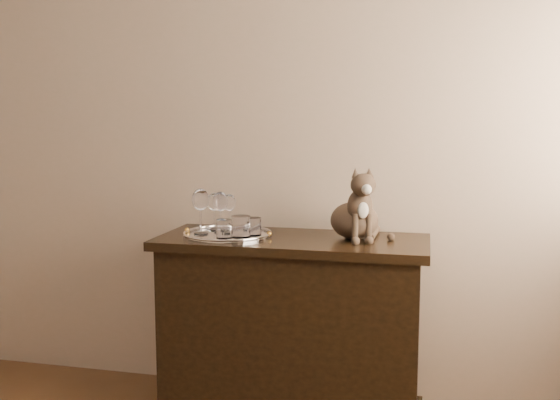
% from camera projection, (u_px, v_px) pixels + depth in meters
% --- Properties ---
extents(wall_back, '(4.00, 0.10, 2.70)m').
position_uv_depth(wall_back, '(189.00, 124.00, 3.15)').
color(wall_back, '#BFA98F').
rests_on(wall_back, ground).
extents(sideboard, '(1.20, 0.50, 0.85)m').
position_uv_depth(sideboard, '(292.00, 330.00, 2.83)').
color(sideboard, black).
rests_on(sideboard, ground).
extents(tray, '(0.40, 0.40, 0.01)m').
position_uv_depth(tray, '(228.00, 235.00, 2.82)').
color(tray, silver).
rests_on(tray, sideboard).
extents(wine_glass_a, '(0.07, 0.07, 0.18)m').
position_uv_depth(wine_glass_a, '(214.00, 212.00, 2.92)').
color(wine_glass_a, white).
rests_on(wine_glass_a, tray).
extents(wine_glass_b, '(0.06, 0.06, 0.17)m').
position_uv_depth(wine_glass_b, '(229.00, 212.00, 2.93)').
color(wine_glass_b, white).
rests_on(wine_glass_b, tray).
extents(wine_glass_c, '(0.08, 0.08, 0.21)m').
position_uv_depth(wine_glass_c, '(201.00, 212.00, 2.81)').
color(wine_glass_c, white).
rests_on(wine_glass_c, tray).
extents(wine_glass_d, '(0.07, 0.07, 0.19)m').
position_uv_depth(wine_glass_d, '(220.00, 212.00, 2.85)').
color(wine_glass_d, white).
rests_on(wine_glass_d, tray).
extents(tumbler_a, '(0.08, 0.08, 0.10)m').
position_uv_depth(tumbler_a, '(241.00, 227.00, 2.74)').
color(tumbler_a, silver).
rests_on(tumbler_a, tray).
extents(tumbler_b, '(0.07, 0.07, 0.08)m').
position_uv_depth(tumbler_b, '(225.00, 229.00, 2.72)').
color(tumbler_b, silver).
rests_on(tumbler_b, tray).
extents(tumbler_c, '(0.07, 0.07, 0.08)m').
position_uv_depth(tumbler_c, '(253.00, 227.00, 2.79)').
color(tumbler_c, white).
rests_on(tumbler_c, tray).
extents(cat, '(0.41, 0.40, 0.32)m').
position_uv_depth(cat, '(355.00, 202.00, 2.74)').
color(cat, brown).
rests_on(cat, sideboard).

